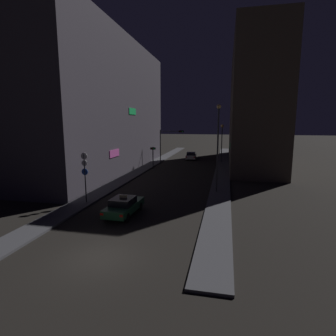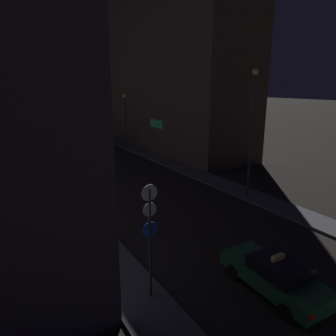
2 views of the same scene
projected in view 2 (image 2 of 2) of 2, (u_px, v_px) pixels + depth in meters
sidewalk_left at (40, 171)px, 29.07m from camera, size 2.07×63.87×0.15m
sidewalk_right at (153, 156)px, 35.03m from camera, size 2.07×63.87×0.15m
building_facade_right at (156, 69)px, 40.68m from camera, size 7.15×31.52×19.78m
taxi at (275, 275)px, 12.07m from camera, size 1.96×4.51×1.62m
far_car at (75, 143)px, 39.66m from camera, size 2.07×4.55×1.42m
traffic_light_overhead at (60, 122)px, 31.73m from camera, size 4.11×0.41×5.89m
traffic_light_left_kerb at (57, 148)px, 27.45m from camera, size 0.80×0.42×3.40m
sign_pole_left at (150, 231)px, 11.06m from camera, size 0.59×0.10×4.42m
street_lamp_near_block at (252, 122)px, 21.09m from camera, size 0.42×0.42×8.73m
street_lamp_far_block at (125, 109)px, 38.97m from camera, size 0.55×0.55×6.61m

